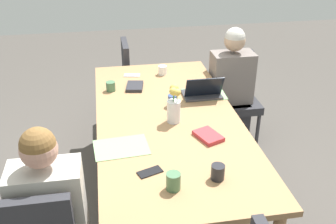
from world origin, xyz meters
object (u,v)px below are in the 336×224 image
object	(u,v)px
chair_head_right_left_far	(137,77)
book_red_cover	(208,136)
book_blue_cover	(135,86)
coffee_mug_near_left	(218,172)
dining_table	(168,125)
person_near_left_mid	(230,93)
coffee_mug_near_right	(173,181)
chair_near_left_mid	(234,92)
coffee_mug_far_left	(163,70)
coffee_mug_centre_left	(172,101)
coffee_mug_centre_right	(111,86)
phone_silver	(132,75)
flower_vase	(174,105)
phone_black	(150,172)
laptop_near_left_mid	(202,92)

from	to	relation	value
chair_head_right_left_far	book_red_cover	size ratio (longest dim) A/B	4.50
book_blue_cover	coffee_mug_near_left	bearing A→B (deg)	-155.13
dining_table	coffee_mug_near_left	distance (m)	0.81
person_near_left_mid	coffee_mug_near_right	size ratio (longest dim) A/B	11.28
coffee_mug_near_left	book_red_cover	bearing A→B (deg)	-8.13
dining_table	coffee_mug_near_right	xyz separation A→B (m)	(-0.83, 0.11, 0.12)
chair_near_left_mid	coffee_mug_far_left	bearing A→B (deg)	91.10
coffee_mug_centre_left	coffee_mug_far_left	bearing A→B (deg)	-2.17
book_blue_cover	coffee_mug_near_right	bearing A→B (deg)	-166.42
coffee_mug_near_right	book_blue_cover	size ratio (longest dim) A/B	0.53
chair_near_left_mid	book_blue_cover	bearing A→B (deg)	105.24
dining_table	chair_near_left_mid	size ratio (longest dim) A/B	2.51
dining_table	person_near_left_mid	xyz separation A→B (m)	(0.79, -0.77, -0.16)
coffee_mug_centre_right	coffee_mug_near_left	bearing A→B (deg)	-157.08
person_near_left_mid	phone_silver	bearing A→B (deg)	85.37
person_near_left_mid	dining_table	bearing A→B (deg)	135.89
coffee_mug_far_left	flower_vase	bearing A→B (deg)	176.25
flower_vase	coffee_mug_near_left	world-z (taller)	flower_vase
flower_vase	coffee_mug_near_left	bearing A→B (deg)	-169.93
flower_vase	phone_black	size ratio (longest dim) A/B	1.94
coffee_mug_near_left	phone_silver	distance (m)	1.69
flower_vase	coffee_mug_centre_right	distance (m)	0.77
dining_table	book_blue_cover	bearing A→B (deg)	18.60
coffee_mug_near_right	book_red_cover	xyz separation A→B (m)	(0.50, -0.34, -0.04)
laptop_near_left_mid	coffee_mug_near_left	bearing A→B (deg)	170.44
flower_vase	book_blue_cover	bearing A→B (deg)	19.70
dining_table	book_red_cover	world-z (taller)	book_red_cover
coffee_mug_near_left	phone_black	world-z (taller)	coffee_mug_near_left
phone_black	person_near_left_mid	bearing A→B (deg)	-144.22
person_near_left_mid	coffee_mug_far_left	bearing A→B (deg)	84.83
coffee_mug_near_right	book_red_cover	bearing A→B (deg)	-34.11
coffee_mug_far_left	book_red_cover	world-z (taller)	coffee_mug_far_left
chair_head_right_left_far	coffee_mug_near_left	bearing A→B (deg)	-173.19
chair_head_right_left_far	person_near_left_mid	bearing A→B (deg)	-126.73
coffee_mug_near_left	phone_silver	bearing A→B (deg)	12.28
chair_head_right_left_far	phone_black	bearing A→B (deg)	176.68
coffee_mug_near_right	phone_black	distance (m)	0.21
person_near_left_mid	coffee_mug_near_left	xyz separation A→B (m)	(-1.57, 0.60, 0.28)
coffee_mug_near_right	coffee_mug_near_left	bearing A→B (deg)	-80.10
phone_silver	book_blue_cover	bearing A→B (deg)	101.32
coffee_mug_near_right	book_blue_cover	bearing A→B (deg)	3.44
chair_near_left_mid	coffee_mug_centre_right	size ratio (longest dim) A/B	10.91
coffee_mug_near_left	coffee_mug_near_right	size ratio (longest dim) A/B	0.89
person_near_left_mid	coffee_mug_centre_right	size ratio (longest dim) A/B	14.48
person_near_left_mid	chair_head_right_left_far	size ratio (longest dim) A/B	1.33
phone_silver	book_red_cover	bearing A→B (deg)	120.92
dining_table	chair_head_right_left_far	bearing A→B (deg)	4.09
coffee_mug_centre_left	phone_silver	xyz separation A→B (m)	(0.68, 0.27, -0.04)
chair_near_left_mid	flower_vase	xyz separation A→B (m)	(-0.92, 0.79, 0.39)
flower_vase	coffee_mug_centre_right	world-z (taller)	flower_vase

